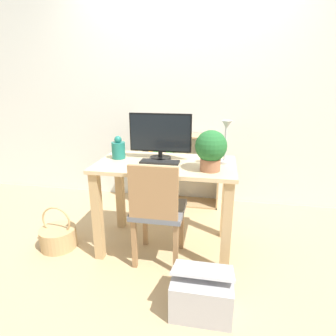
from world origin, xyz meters
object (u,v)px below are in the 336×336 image
object	(u,v)px
monitor	(160,135)
storage_box	(202,292)
chair	(157,209)
basket	(58,237)
vase	(118,149)
desk_lamp	(226,138)
bookshelf	(164,169)
keyboard	(160,162)
potted_plant	(211,149)

from	to	relation	value
monitor	storage_box	distance (m)	1.23
chair	basket	size ratio (longest dim) A/B	2.21
vase	desk_lamp	distance (m)	0.89
desk_lamp	bookshelf	size ratio (longest dim) A/B	0.38
monitor	keyboard	world-z (taller)	monitor
bookshelf	basket	xyz separation A→B (m)	(-0.72, -1.13, -0.31)
keyboard	basket	world-z (taller)	keyboard
monitor	basket	bearing A→B (deg)	-161.48
desk_lamp	chair	distance (m)	0.76
monitor	desk_lamp	bearing A→B (deg)	-9.48
keyboard	vase	xyz separation A→B (m)	(-0.37, 0.07, 0.07)
monitor	desk_lamp	distance (m)	0.54
vase	bookshelf	world-z (taller)	vase
bookshelf	basket	bearing A→B (deg)	-122.58
keyboard	vase	distance (m)	0.39
desk_lamp	bookshelf	distance (m)	1.29
potted_plant	keyboard	bearing A→B (deg)	162.66
keyboard	basket	size ratio (longest dim) A/B	0.82
potted_plant	storage_box	distance (m)	0.97
monitor	storage_box	world-z (taller)	monitor
bookshelf	basket	world-z (taller)	bookshelf
monitor	potted_plant	bearing A→B (deg)	-29.91
bookshelf	keyboard	bearing A→B (deg)	-80.39
chair	basket	distance (m)	0.98
desk_lamp	potted_plant	size ratio (longest dim) A/B	1.18
bookshelf	storage_box	world-z (taller)	bookshelf
vase	chair	size ratio (longest dim) A/B	0.23
potted_plant	chair	bearing A→B (deg)	-166.84
basket	desk_lamp	bearing A→B (deg)	8.19
vase	bookshelf	size ratio (longest dim) A/B	0.20
keyboard	storage_box	distance (m)	1.01
vase	chair	bearing A→B (deg)	-35.80
potted_plant	chair	xyz separation A→B (m)	(-0.38, -0.09, -0.47)
keyboard	monitor	bearing A→B (deg)	99.70
vase	storage_box	distance (m)	1.29
chair	storage_box	distance (m)	0.67
vase	monitor	bearing A→B (deg)	8.21
monitor	basket	xyz separation A→B (m)	(-0.86, -0.29, -0.89)
keyboard	storage_box	bearing A→B (deg)	-58.18
vase	potted_plant	world-z (taller)	potted_plant
chair	keyboard	bearing A→B (deg)	97.00
monitor	bookshelf	world-z (taller)	monitor
monitor	keyboard	xyz separation A→B (m)	(0.02, -0.12, -0.20)
desk_lamp	bookshelf	world-z (taller)	desk_lamp
monitor	potted_plant	xyz separation A→B (m)	(0.43, -0.25, -0.04)
chair	basket	bearing A→B (deg)	178.14
basket	vase	bearing A→B (deg)	24.98
desk_lamp	vase	bearing A→B (deg)	177.54
potted_plant	chair	distance (m)	0.62
chair	storage_box	world-z (taller)	chair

